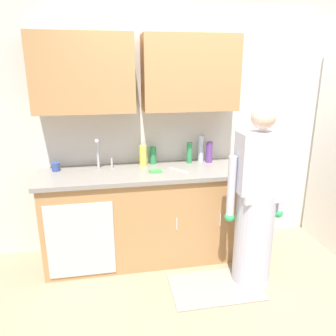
% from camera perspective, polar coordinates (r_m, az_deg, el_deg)
% --- Properties ---
extents(ground_plane, '(9.00, 9.00, 0.00)m').
position_cam_1_polar(ground_plane, '(3.17, 8.02, -20.30)').
color(ground_plane, '#998466').
extents(kitchen_wall_with_uppers, '(4.80, 0.44, 2.70)m').
position_cam_1_polar(kitchen_wall_with_uppers, '(3.47, 1.63, 9.86)').
color(kitchen_wall_with_uppers, beige).
rests_on(kitchen_wall_with_uppers, ground).
extents(counter_cabinet, '(1.90, 0.62, 0.90)m').
position_cam_1_polar(counter_cabinet, '(3.41, -4.37, -8.34)').
color(counter_cabinet, '#B27F4C').
rests_on(counter_cabinet, ground).
extents(countertop, '(1.96, 0.66, 0.04)m').
position_cam_1_polar(countertop, '(3.24, -4.51, -0.80)').
color(countertop, gray).
rests_on(countertop, counter_cabinet).
extents(sink, '(0.50, 0.36, 0.35)m').
position_cam_1_polar(sink, '(3.23, -11.15, -1.03)').
color(sink, '#B7BABF').
rests_on(sink, counter_cabinet).
extents(person_at_sink, '(0.55, 0.34, 1.62)m').
position_cam_1_polar(person_at_sink, '(3.04, 14.81, -7.23)').
color(person_at_sink, white).
rests_on(person_at_sink, ground).
extents(floor_mat, '(0.80, 0.50, 0.01)m').
position_cam_1_polar(floor_mat, '(3.20, 8.10, -19.63)').
color(floor_mat, gray).
rests_on(floor_mat, ground).
extents(bottle_cleaner_spray, '(0.07, 0.07, 0.21)m').
position_cam_1_polar(bottle_cleaner_spray, '(3.36, -4.31, 2.11)').
color(bottle_cleaner_spray, '#D8D14C').
rests_on(bottle_cleaner_spray, countertop).
extents(bottle_water_short, '(0.07, 0.07, 0.18)m').
position_cam_1_polar(bottle_water_short, '(3.44, -2.60, 2.20)').
color(bottle_water_short, '#2D8C4C').
rests_on(bottle_water_short, countertop).
extents(bottle_soap, '(0.06, 0.06, 0.28)m').
position_cam_1_polar(bottle_soap, '(3.52, 5.69, 3.36)').
color(bottle_soap, silver).
rests_on(bottle_soap, countertop).
extents(bottle_water_tall, '(0.06, 0.06, 0.22)m').
position_cam_1_polar(bottle_water_tall, '(3.47, 3.70, 2.65)').
color(bottle_water_tall, '#2D8C4C').
rests_on(bottle_water_tall, countertop).
extents(bottle_dish_liquid, '(0.07, 0.07, 0.22)m').
position_cam_1_polar(bottle_dish_liquid, '(3.51, 7.09, 2.71)').
color(bottle_dish_liquid, '#66388C').
rests_on(bottle_dish_liquid, countertop).
extents(cup_by_sink, '(0.08, 0.08, 0.08)m').
position_cam_1_polar(cup_by_sink, '(3.38, -18.75, 0.19)').
color(cup_by_sink, '#33478C').
rests_on(cup_by_sink, countertop).
extents(knife_on_counter, '(0.16, 0.21, 0.01)m').
position_cam_1_polar(knife_on_counter, '(3.23, 1.91, -0.39)').
color(knife_on_counter, silver).
rests_on(knife_on_counter, countertop).
extents(sponge, '(0.11, 0.07, 0.03)m').
position_cam_1_polar(sponge, '(3.17, -2.14, -0.53)').
color(sponge, '#4CBF4C').
rests_on(sponge, countertop).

